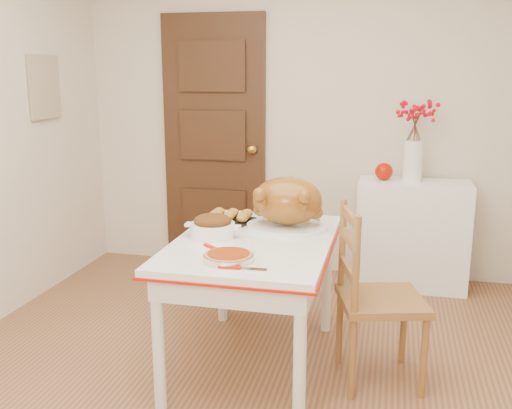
% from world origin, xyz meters
% --- Properties ---
extents(floor, '(3.50, 4.00, 0.00)m').
position_xyz_m(floor, '(0.00, 0.00, 0.00)').
color(floor, brown).
rests_on(floor, ground).
extents(wall_back, '(3.50, 0.00, 2.50)m').
position_xyz_m(wall_back, '(0.00, 2.00, 1.25)').
color(wall_back, beige).
rests_on(wall_back, ground).
extents(door_back, '(0.85, 0.06, 2.06)m').
position_xyz_m(door_back, '(-0.70, 1.97, 1.03)').
color(door_back, '#351F14').
rests_on(door_back, ground).
extents(photo_board, '(0.03, 0.35, 0.45)m').
position_xyz_m(photo_board, '(-1.73, 1.20, 1.50)').
color(photo_board, beige).
rests_on(photo_board, ground).
extents(sideboard, '(0.82, 0.36, 0.82)m').
position_xyz_m(sideboard, '(0.91, 1.78, 0.41)').
color(sideboard, white).
rests_on(sideboard, floor).
extents(kitchen_table, '(0.84, 1.23, 0.74)m').
position_xyz_m(kitchen_table, '(0.03, 0.32, 0.37)').
color(kitchen_table, silver).
rests_on(kitchen_table, floor).
extents(chair_oak, '(0.52, 0.52, 0.95)m').
position_xyz_m(chair_oak, '(0.72, 0.31, 0.48)').
color(chair_oak, brown).
rests_on(chair_oak, floor).
extents(berry_vase, '(0.32, 0.32, 0.63)m').
position_xyz_m(berry_vase, '(0.88, 1.78, 1.13)').
color(berry_vase, white).
rests_on(berry_vase, sideboard).
extents(apple, '(0.13, 0.13, 0.13)m').
position_xyz_m(apple, '(0.68, 1.78, 0.88)').
color(apple, '#B20F00').
rests_on(apple, sideboard).
extents(turkey_platter, '(0.53, 0.45, 0.29)m').
position_xyz_m(turkey_platter, '(0.17, 0.57, 0.88)').
color(turkey_platter, brown).
rests_on(turkey_platter, kitchen_table).
extents(pumpkin_pie, '(0.30, 0.30, 0.05)m').
position_xyz_m(pumpkin_pie, '(-0.00, -0.06, 0.76)').
color(pumpkin_pie, maroon).
rests_on(pumpkin_pie, kitchen_table).
extents(stuffing_dish, '(0.37, 0.33, 0.12)m').
position_xyz_m(stuffing_dish, '(-0.20, 0.32, 0.79)').
color(stuffing_dish, '#55290C').
rests_on(stuffing_dish, kitchen_table).
extents(rolls_tray, '(0.29, 0.24, 0.07)m').
position_xyz_m(rolls_tray, '(-0.19, 0.65, 0.77)').
color(rolls_tray, '#A57529').
rests_on(rolls_tray, kitchen_table).
extents(pie_server, '(0.23, 0.08, 0.01)m').
position_xyz_m(pie_server, '(0.09, -0.16, 0.74)').
color(pie_server, silver).
rests_on(pie_server, kitchen_table).
extents(carving_knife, '(0.25, 0.22, 0.01)m').
position_xyz_m(carving_knife, '(-0.09, 0.07, 0.74)').
color(carving_knife, silver).
rests_on(carving_knife, kitchen_table).
extents(drinking_glass, '(0.07, 0.07, 0.10)m').
position_xyz_m(drinking_glass, '(0.04, 0.78, 0.79)').
color(drinking_glass, white).
rests_on(drinking_glass, kitchen_table).
extents(shaker_pair, '(0.10, 0.06, 0.10)m').
position_xyz_m(shaker_pair, '(0.28, 0.80, 0.78)').
color(shaker_pair, white).
rests_on(shaker_pair, kitchen_table).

